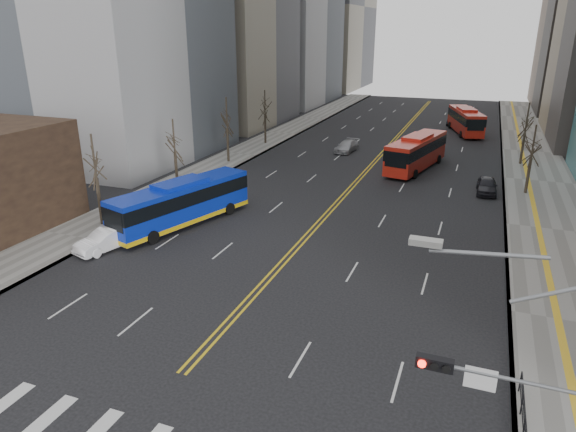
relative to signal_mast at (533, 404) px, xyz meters
The scene contains 13 objects.
sidewalk_right 43.43m from the signal_mast, 85.04° to the left, with size 7.00×130.00×0.15m, color slate.
sidewalk_left 52.80m from the signal_mast, 125.14° to the left, with size 5.00×130.00×0.15m, color slate.
centerline 54.98m from the signal_mast, 104.56° to the left, with size 0.55×100.00×0.01m.
signal_mast is the anchor object (origin of this frame).
pedestrian_railing 5.71m from the signal_mast, 82.40° to the left, with size 0.06×6.06×1.02m.
street_trees 38.71m from the signal_mast, 122.76° to the left, with size 35.20×47.20×7.60m.
blue_bus 30.97m from the signal_mast, 140.72° to the left, with size 6.23×12.73×3.63m.
red_bus_near 44.71m from the signal_mast, 101.42° to the left, with size 5.35×12.40×3.81m.
red_bus_far 67.88m from the signal_mast, 94.09° to the left, with size 5.94×12.20×3.76m.
car_white 29.72m from the signal_mast, 153.15° to the left, with size 1.61×4.63×1.52m, color white.
car_dark_mid 37.32m from the signal_mast, 91.96° to the left, with size 1.80×4.48×1.52m, color black.
car_silver 52.79m from the signal_mast, 110.27° to the left, with size 1.97×4.84×1.40m, color #A9AAAF.
car_dark_far 74.49m from the signal_mast, 95.12° to the left, with size 2.01×4.37×1.21m, color black.
Camera 1 is at (11.48, -11.45, 14.81)m, focal length 32.00 mm.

